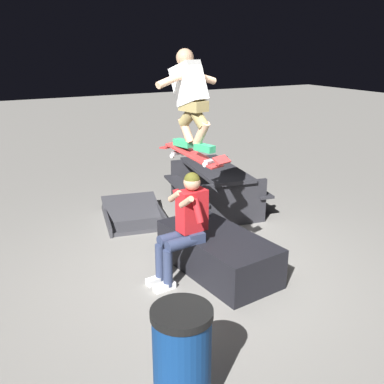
{
  "coord_description": "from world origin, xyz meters",
  "views": [
    {
      "loc": [
        -4.28,
        2.44,
        2.71
      ],
      "look_at": [
        -0.06,
        0.18,
        1.09
      ],
      "focal_mm": 40.84,
      "sensor_mm": 36.0,
      "label": 1
    }
  ],
  "objects": [
    {
      "name": "person_sitting_on_ledge",
      "position": [
        -0.07,
        0.29,
        0.74
      ],
      "size": [
        0.6,
        0.77,
        1.33
      ],
      "color": "#2D3856",
      "rests_on": "ground"
    },
    {
      "name": "picnic_table_back",
      "position": [
        1.78,
        -1.26,
        0.5
      ],
      "size": [
        1.89,
        1.59,
        0.75
      ],
      "color": "#28282D",
      "rests_on": "ground"
    },
    {
      "name": "skateboard",
      "position": [
        0.12,
        0.06,
        1.48
      ],
      "size": [
        1.03,
        0.46,
        0.17
      ],
      "color": "#B72D2D"
    },
    {
      "name": "ground_plane",
      "position": [
        0.0,
        0.0,
        0.0
      ],
      "size": [
        40.0,
        40.0,
        0.0
      ],
      "primitive_type": "plane",
      "color": "gray"
    },
    {
      "name": "ledge_box_main",
      "position": [
        -0.08,
        -0.17,
        0.25
      ],
      "size": [
        1.7,
        0.96,
        0.49
      ],
      "primitive_type": "cube",
      "rotation": [
        0.0,
        0.0,
        0.11
      ],
      "color": "black",
      "rests_on": "ground"
    },
    {
      "name": "kicker_ramp",
      "position": [
        2.01,
        0.15,
        0.05
      ],
      "size": [
        1.4,
        1.16,
        0.33
      ],
      "color": "#38383D",
      "rests_on": "ground"
    },
    {
      "name": "skater_airborne",
      "position": [
        0.18,
        0.08,
        2.17
      ],
      "size": [
        0.64,
        0.87,
        1.12
      ],
      "color": "#2D9E66"
    },
    {
      "name": "trash_bin",
      "position": [
        -1.84,
        1.22,
        0.44
      ],
      "size": [
        0.47,
        0.47,
        0.88
      ],
      "color": "navy",
      "rests_on": "ground"
    }
  ]
}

